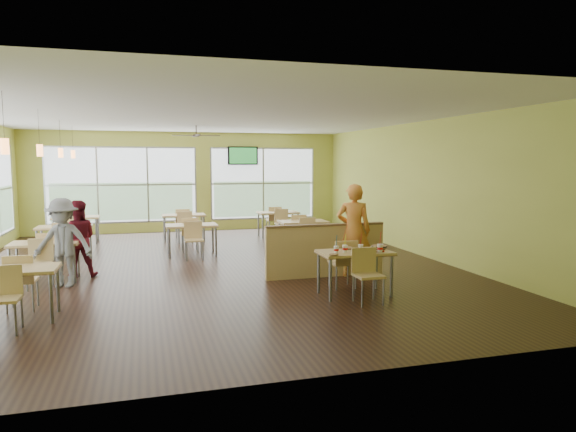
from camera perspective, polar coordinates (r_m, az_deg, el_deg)
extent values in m
plane|color=black|center=(11.18, -8.36, -5.60)|extent=(12.00, 12.00, 0.00)
plane|color=white|center=(11.00, -8.61, 10.96)|extent=(12.00, 12.00, 0.00)
cube|color=#C7CD53|center=(16.94, -11.08, 3.74)|extent=(10.00, 0.04, 3.20)
cube|color=#C7CD53|center=(5.10, 0.15, -1.16)|extent=(10.00, 0.04, 3.20)
cube|color=#C7CD53|center=(12.62, 14.68, 2.92)|extent=(0.04, 12.00, 3.20)
cube|color=white|center=(16.87, -17.86, 3.30)|extent=(4.50, 0.02, 2.35)
cube|color=white|center=(17.30, -2.78, 3.64)|extent=(3.50, 0.02, 2.35)
cube|color=#B7BABC|center=(17.02, -10.15, -0.46)|extent=(8.00, 0.04, 0.05)
cube|color=tan|center=(8.70, 7.44, -4.02)|extent=(1.20, 0.70, 0.04)
cube|color=brown|center=(8.70, 7.43, -4.18)|extent=(1.22, 0.71, 0.01)
cylinder|color=slate|center=(8.31, 4.74, -7.10)|extent=(0.05, 0.05, 0.71)
cylinder|color=slate|center=(8.74, 11.44, -6.55)|extent=(0.05, 0.05, 0.71)
cylinder|color=slate|center=(8.84, 3.42, -6.29)|extent=(0.05, 0.05, 0.71)
cylinder|color=slate|center=(9.25, 9.79, -5.83)|extent=(0.05, 0.05, 0.71)
cube|color=tan|center=(9.25, 6.07, -5.17)|extent=(0.42, 0.42, 0.04)
cube|color=tan|center=(9.38, 5.65, -3.64)|extent=(0.42, 0.04, 0.40)
cube|color=tan|center=(8.26, 8.92, -6.56)|extent=(0.42, 0.42, 0.04)
cube|color=tan|center=(8.04, 9.51, -5.31)|extent=(0.42, 0.04, 0.40)
cube|color=tan|center=(10.06, 4.16, -3.95)|extent=(2.40, 0.12, 1.00)
cube|color=brown|center=(9.99, 4.19, -1.01)|extent=(2.40, 0.14, 0.04)
cube|color=tan|center=(8.21, -28.34, -5.30)|extent=(1.20, 0.70, 0.04)
cube|color=brown|center=(8.22, -28.33, -5.47)|extent=(1.22, 0.71, 0.01)
cylinder|color=slate|center=(7.91, -24.80, -8.32)|extent=(0.05, 0.05, 0.71)
cylinder|color=slate|center=(8.47, -24.19, -7.37)|extent=(0.05, 0.05, 0.71)
cube|color=tan|center=(8.79, -27.47, -6.41)|extent=(0.42, 0.42, 0.04)
cube|color=tan|center=(8.93, -27.30, -4.77)|extent=(0.42, 0.04, 0.40)
cube|color=tan|center=(7.75, -29.12, -8.10)|extent=(0.42, 0.42, 0.04)
cube|color=tan|center=(10.63, -25.44, -2.73)|extent=(1.20, 0.70, 0.04)
cube|color=brown|center=(10.63, -25.43, -2.86)|extent=(1.22, 0.71, 0.01)
cylinder|color=slate|center=(10.52, -28.52, -5.04)|extent=(0.05, 0.05, 0.71)
cylinder|color=slate|center=(10.33, -22.65, -4.96)|extent=(0.05, 0.05, 0.71)
cylinder|color=slate|center=(11.07, -27.86, -4.48)|extent=(0.05, 0.05, 0.71)
cylinder|color=slate|center=(10.90, -22.29, -4.39)|extent=(0.05, 0.05, 0.71)
cube|color=tan|center=(11.21, -24.90, -3.73)|extent=(0.42, 0.42, 0.04)
cube|color=tan|center=(11.36, -24.80, -2.48)|extent=(0.42, 0.04, 0.40)
cube|color=tan|center=(10.14, -25.88, -4.75)|extent=(0.42, 0.42, 0.04)
cube|color=tan|center=(9.92, -26.13, -3.70)|extent=(0.42, 0.04, 0.40)
cube|color=tan|center=(13.08, -23.62, -1.12)|extent=(1.20, 0.70, 0.04)
cube|color=brown|center=(13.08, -23.62, -1.23)|extent=(1.22, 0.71, 0.01)
cylinder|color=slate|center=(12.93, -26.10, -2.98)|extent=(0.05, 0.05, 0.71)
cylinder|color=slate|center=(12.78, -21.33, -2.88)|extent=(0.05, 0.05, 0.71)
cylinder|color=slate|center=(13.50, -25.66, -2.61)|extent=(0.05, 0.05, 0.71)
cylinder|color=slate|center=(13.35, -21.09, -2.50)|extent=(0.05, 0.05, 0.71)
cube|color=tan|center=(13.66, -23.26, -2.01)|extent=(0.42, 0.42, 0.04)
cube|color=tan|center=(13.82, -23.20, -1.00)|extent=(0.42, 0.04, 0.40)
cube|color=tan|center=(12.58, -23.91, -2.68)|extent=(0.42, 0.42, 0.04)
cube|color=tan|center=(12.36, -24.07, -1.80)|extent=(0.42, 0.04, 0.40)
cube|color=tan|center=(15.25, -22.51, -0.13)|extent=(1.20, 0.70, 0.04)
cube|color=brown|center=(15.25, -22.51, -0.22)|extent=(1.22, 0.71, 0.01)
cylinder|color=slate|center=(15.08, -24.62, -1.71)|extent=(0.05, 0.05, 0.71)
cylinder|color=slate|center=(14.95, -20.52, -1.61)|extent=(0.05, 0.05, 0.71)
cylinder|color=slate|center=(15.65, -24.30, -1.44)|extent=(0.05, 0.05, 0.71)
cylinder|color=slate|center=(15.52, -20.35, -1.34)|extent=(0.05, 0.05, 0.71)
cube|color=tan|center=(15.82, -22.24, -0.93)|extent=(0.42, 0.42, 0.04)
cube|color=tan|center=(15.99, -22.19, -0.07)|extent=(0.42, 0.04, 0.40)
cube|color=tan|center=(14.74, -22.71, -1.43)|extent=(0.42, 0.42, 0.04)
cube|color=tan|center=(14.53, -22.84, -0.66)|extent=(0.42, 0.04, 0.40)
cube|color=tan|center=(12.51, -10.66, -1.02)|extent=(1.20, 0.70, 0.04)
cube|color=brown|center=(12.51, -10.66, -1.13)|extent=(1.22, 0.71, 0.01)
cylinder|color=slate|center=(12.23, -13.03, -3.00)|extent=(0.05, 0.05, 0.71)
cylinder|color=slate|center=(12.33, -8.01, -2.83)|extent=(0.05, 0.05, 0.71)
cylinder|color=slate|center=(12.81, -13.16, -2.60)|extent=(0.05, 0.05, 0.71)
cylinder|color=slate|center=(12.90, -8.36, -2.45)|extent=(0.05, 0.05, 0.71)
cube|color=tan|center=(13.08, -10.86, -1.95)|extent=(0.42, 0.42, 0.04)
cube|color=tan|center=(13.24, -10.95, -0.90)|extent=(0.42, 0.04, 0.40)
cube|color=tan|center=(12.00, -10.40, -2.66)|extent=(0.42, 0.42, 0.04)
cube|color=tan|center=(11.78, -10.33, -1.74)|extent=(0.42, 0.04, 0.40)
cube|color=tan|center=(14.98, -11.52, 0.11)|extent=(1.20, 0.70, 0.04)
cube|color=brown|center=(14.98, -11.52, 0.01)|extent=(1.22, 0.71, 0.01)
cylinder|color=slate|center=(14.71, -13.51, -1.51)|extent=(0.05, 0.05, 0.71)
cylinder|color=slate|center=(14.79, -9.32, -1.39)|extent=(0.05, 0.05, 0.71)
cylinder|color=slate|center=(15.28, -13.59, -1.24)|extent=(0.05, 0.05, 0.71)
cylinder|color=slate|center=(15.36, -9.57, -1.12)|extent=(0.05, 0.05, 0.71)
cube|color=tan|center=(15.56, -11.65, -0.72)|extent=(0.42, 0.42, 0.04)
cube|color=tan|center=(15.72, -11.72, 0.16)|extent=(0.42, 0.04, 0.40)
cube|color=tan|center=(14.47, -11.34, -1.21)|extent=(0.42, 0.42, 0.04)
cube|color=tan|center=(14.25, -11.29, -0.42)|extent=(0.42, 0.04, 0.40)
cube|color=tan|center=(13.05, 1.67, -0.63)|extent=(1.20, 0.70, 0.04)
cube|color=brown|center=(13.05, 1.67, -0.74)|extent=(1.22, 0.71, 0.01)
cylinder|color=slate|center=(12.67, -0.27, -2.54)|extent=(0.05, 0.05, 0.71)
cylinder|color=slate|center=(13.00, 4.33, -2.34)|extent=(0.05, 0.05, 0.71)
cylinder|color=slate|center=(13.23, -0.94, -2.18)|extent=(0.05, 0.05, 0.71)
cylinder|color=slate|center=(13.54, 3.48, -2.00)|extent=(0.05, 0.05, 0.71)
cube|color=tan|center=(13.61, 0.98, -1.54)|extent=(0.42, 0.42, 0.04)
cube|color=tan|center=(13.76, 0.75, -0.53)|extent=(0.42, 0.04, 0.40)
cube|color=tan|center=(12.57, 2.42, -2.18)|extent=(0.42, 0.42, 0.04)
cube|color=tan|center=(12.36, 2.70, -1.29)|extent=(0.42, 0.04, 0.40)
cube|color=tan|center=(15.44, -1.11, 0.40)|extent=(1.20, 0.70, 0.04)
cube|color=brown|center=(15.44, -1.11, 0.31)|extent=(1.22, 0.71, 0.01)
cylinder|color=slate|center=(15.07, -2.81, -1.18)|extent=(0.05, 0.05, 0.71)
cylinder|color=slate|center=(15.35, 1.12, -1.04)|extent=(0.05, 0.05, 0.71)
cylinder|color=slate|center=(15.64, -3.29, -0.92)|extent=(0.05, 0.05, 0.71)
cylinder|color=slate|center=(15.90, 0.51, -0.79)|extent=(0.05, 0.05, 0.71)
cube|color=tan|center=(16.00, -1.60, -0.41)|extent=(0.42, 0.42, 0.04)
cube|color=tan|center=(16.16, -1.77, 0.44)|extent=(0.42, 0.04, 0.40)
cube|color=tan|center=(14.94, -0.57, -0.86)|extent=(0.42, 0.42, 0.04)
cube|color=tan|center=(14.74, -0.38, -0.10)|extent=(0.42, 0.04, 0.40)
cylinder|color=#2D2119|center=(8.10, -29.09, 9.60)|extent=(0.01, 0.01, 0.70)
cylinder|color=orange|center=(8.08, -28.95, 6.78)|extent=(0.11, 0.11, 0.22)
cylinder|color=#2D2119|center=(10.54, -25.96, 8.74)|extent=(0.01, 0.01, 0.70)
cylinder|color=orange|center=(10.53, -25.86, 6.57)|extent=(0.11, 0.11, 0.22)
cylinder|color=#2D2119|center=(13.01, -24.02, 8.19)|extent=(0.01, 0.01, 0.70)
cylinder|color=orange|center=(13.00, -23.94, 6.43)|extent=(0.11, 0.11, 0.22)
cylinder|color=#2D2119|center=(15.19, -22.83, 7.85)|extent=(0.01, 0.01, 0.70)
cylinder|color=orange|center=(15.18, -22.77, 6.34)|extent=(0.11, 0.11, 0.22)
cylinder|color=#2D2119|center=(13.96, -10.17, 9.37)|extent=(0.03, 0.03, 0.24)
cylinder|color=#2D2119|center=(13.95, -10.16, 8.80)|extent=(0.16, 0.16, 0.06)
cube|color=#2D2119|center=(13.99, -8.72, 8.82)|extent=(0.55, 0.10, 0.01)
cube|color=#2D2119|center=(14.30, -10.30, 8.73)|extent=(0.10, 0.55, 0.01)
cube|color=#2D2119|center=(13.92, -11.61, 8.78)|extent=(0.55, 0.10, 0.01)
cube|color=#2D2119|center=(13.61, -10.01, 8.88)|extent=(0.10, 0.55, 0.01)
cube|color=black|center=(17.07, -5.04, 6.70)|extent=(1.00, 0.06, 0.60)
cube|color=#287D35|center=(17.03, -5.01, 6.70)|extent=(0.90, 0.01, 0.52)
imported|color=#EF461A|center=(10.10, 7.30, -1.59)|extent=(0.79, 0.68, 1.82)
imported|color=#5C101A|center=(10.79, -22.36, -2.36)|extent=(0.77, 0.61, 1.50)
imported|color=slate|center=(10.05, -23.74, -2.73)|extent=(1.14, 0.81, 1.60)
cone|color=white|center=(8.44, 5.39, -3.77)|extent=(0.09, 0.09, 0.11)
cylinder|color=red|center=(8.44, 5.39, -3.76)|extent=(0.08, 0.08, 0.03)
cylinder|color=white|center=(8.43, 5.40, -3.35)|extent=(0.09, 0.09, 0.01)
cylinder|color=#137EC4|center=(8.42, 5.40, -2.69)|extent=(0.01, 0.05, 0.21)
cone|color=white|center=(8.54, 6.36, -3.66)|extent=(0.09, 0.09, 0.12)
cylinder|color=red|center=(8.54, 6.36, -3.64)|extent=(0.08, 0.08, 0.03)
cylinder|color=white|center=(8.53, 6.37, -3.23)|extent=(0.09, 0.09, 0.01)
cylinder|color=#ECFF07|center=(8.51, 6.38, -2.56)|extent=(0.01, 0.05, 0.21)
cone|color=white|center=(8.62, 8.08, -3.59)|extent=(0.09, 0.09, 0.12)
cylinder|color=red|center=(8.62, 8.08, -3.57)|extent=(0.08, 0.08, 0.03)
cylinder|color=white|center=(8.61, 8.09, -3.17)|extent=(0.09, 0.09, 0.01)
cylinder|color=red|center=(8.60, 8.10, -2.50)|extent=(0.02, 0.06, 0.21)
cone|color=white|center=(8.62, 10.20, -3.57)|extent=(0.10, 0.10, 0.13)
cylinder|color=red|center=(8.62, 10.20, -3.56)|extent=(0.09, 0.09, 0.04)
cylinder|color=white|center=(8.61, 10.21, -3.10)|extent=(0.10, 0.10, 0.01)
cylinder|color=red|center=(8.59, 10.22, -2.34)|extent=(0.01, 0.06, 0.24)
cylinder|color=black|center=(8.96, 10.09, -3.60)|extent=(0.22, 0.22, 0.01)
torus|color=black|center=(8.96, 10.10, -3.34)|extent=(0.27, 0.27, 0.03)
cone|color=#A77851|center=(8.96, 10.10, -3.43)|extent=(0.26, 0.26, 0.06)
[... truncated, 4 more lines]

